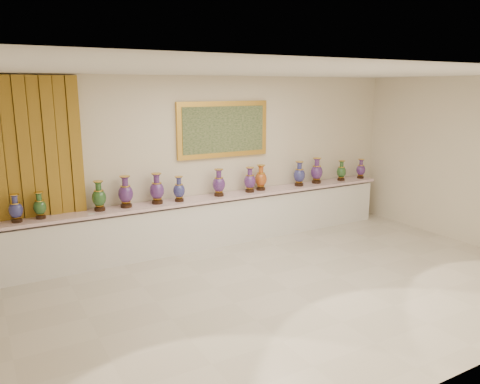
% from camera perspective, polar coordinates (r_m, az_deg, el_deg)
% --- Properties ---
extents(ground, '(8.00, 8.00, 0.00)m').
position_cam_1_polar(ground, '(6.82, 5.95, -11.67)').
color(ground, beige).
rests_on(ground, ground).
extents(room, '(8.00, 8.00, 8.00)m').
position_cam_1_polar(room, '(7.64, -20.65, 2.71)').
color(room, beige).
rests_on(room, ground).
extents(counter, '(7.28, 0.48, 0.90)m').
position_cam_1_polar(counter, '(8.50, -2.96, -3.53)').
color(counter, white).
rests_on(counter, ground).
extents(vase_0, '(0.25, 0.25, 0.41)m').
position_cam_1_polar(vase_0, '(7.44, -25.67, -1.96)').
color(vase_0, black).
rests_on(vase_0, counter).
extents(vase_1, '(0.19, 0.19, 0.40)m').
position_cam_1_polar(vase_1, '(7.50, -23.21, -1.66)').
color(vase_1, black).
rests_on(vase_1, counter).
extents(vase_2, '(0.24, 0.24, 0.48)m').
position_cam_1_polar(vase_2, '(7.66, -16.81, -0.63)').
color(vase_2, black).
rests_on(vase_2, counter).
extents(vase_3, '(0.27, 0.27, 0.52)m').
position_cam_1_polar(vase_3, '(7.76, -13.77, -0.15)').
color(vase_3, black).
rests_on(vase_3, counter).
extents(vase_4, '(0.26, 0.26, 0.52)m').
position_cam_1_polar(vase_4, '(7.89, -10.09, 0.24)').
color(vase_4, black).
rests_on(vase_4, counter).
extents(vase_5, '(0.22, 0.22, 0.43)m').
position_cam_1_polar(vase_5, '(8.00, -7.44, 0.22)').
color(vase_5, black).
rests_on(vase_5, counter).
extents(vase_6, '(0.25, 0.25, 0.49)m').
position_cam_1_polar(vase_6, '(8.34, -2.59, 0.99)').
color(vase_6, black).
rests_on(vase_6, counter).
extents(vase_7, '(0.28, 0.28, 0.47)m').
position_cam_1_polar(vase_7, '(8.64, 1.20, 1.35)').
color(vase_7, black).
rests_on(vase_7, counter).
extents(vase_8, '(0.25, 0.25, 0.48)m').
position_cam_1_polar(vase_8, '(8.81, 2.56, 1.62)').
color(vase_8, black).
rests_on(vase_8, counter).
extents(vase_9, '(0.30, 0.30, 0.49)m').
position_cam_1_polar(vase_9, '(9.26, 7.24, 2.08)').
color(vase_9, black).
rests_on(vase_9, counter).
extents(vase_10, '(0.25, 0.25, 0.52)m').
position_cam_1_polar(vase_10, '(9.58, 9.33, 2.45)').
color(vase_10, black).
rests_on(vase_10, counter).
extents(vase_11, '(0.26, 0.26, 0.42)m').
position_cam_1_polar(vase_11, '(9.95, 12.25, 2.45)').
color(vase_11, black).
rests_on(vase_11, counter).
extents(vase_12, '(0.25, 0.25, 0.41)m').
position_cam_1_polar(vase_12, '(10.30, 14.51, 2.66)').
color(vase_12, black).
rests_on(vase_12, counter).
extents(label_card, '(0.10, 0.06, 0.00)m').
position_cam_1_polar(label_card, '(7.54, -17.64, -2.56)').
color(label_card, white).
rests_on(label_card, counter).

